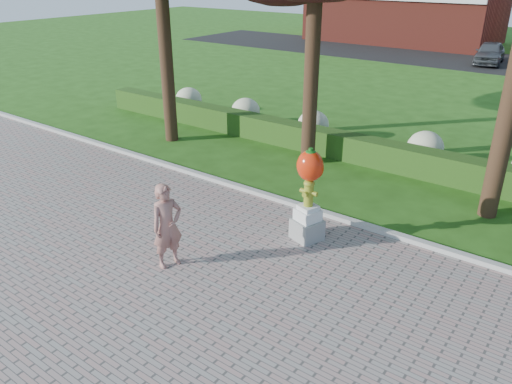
# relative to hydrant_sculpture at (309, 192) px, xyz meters

# --- Properties ---
(ground) EXTENTS (100.00, 100.00, 0.00)m
(ground) POSITION_rel_hydrant_sculpture_xyz_m (-0.54, -1.76, -1.18)
(ground) COLOR #244E13
(ground) RESTS_ON ground
(curb) EXTENTS (40.00, 0.18, 0.15)m
(curb) POSITION_rel_hydrant_sculpture_xyz_m (-0.54, 1.24, -1.11)
(curb) COLOR #ADADA5
(curb) RESTS_ON ground
(lawn_hedge) EXTENTS (24.00, 0.70, 0.80)m
(lawn_hedge) POSITION_rel_hydrant_sculpture_xyz_m (-0.54, 5.24, -0.78)
(lawn_hedge) COLOR #214513
(lawn_hedge) RESTS_ON ground
(hydrangea_row) EXTENTS (20.10, 1.10, 0.99)m
(hydrangea_row) POSITION_rel_hydrant_sculpture_xyz_m (0.04, 6.24, -0.63)
(hydrangea_row) COLOR beige
(hydrangea_row) RESTS_ON ground
(hydrant_sculpture) EXTENTS (0.74, 0.74, 2.16)m
(hydrant_sculpture) POSITION_rel_hydrant_sculpture_xyz_m (0.00, 0.00, 0.00)
(hydrant_sculpture) COLOR gray
(hydrant_sculpture) RESTS_ON walkway
(woman) EXTENTS (0.60, 0.75, 1.79)m
(woman) POSITION_rel_hydrant_sculpture_xyz_m (-1.71, -2.59, -0.25)
(woman) COLOR #A2685C
(woman) RESTS_ON walkway
(parked_car) EXTENTS (2.07, 4.10, 1.34)m
(parked_car) POSITION_rel_hydrant_sculpture_xyz_m (-2.26, 25.52, -0.49)
(parked_car) COLOR #43474B
(parked_car) RESTS_ON street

